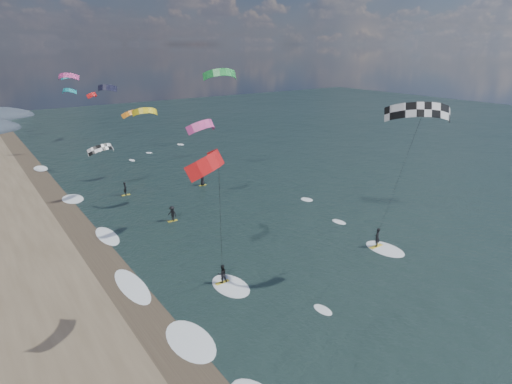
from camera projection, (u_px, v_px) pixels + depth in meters
ground at (366, 329)px, 29.93m from camera, size 260.00×260.00×0.00m
wet_sand_strip at (149, 318)px, 31.13m from camera, size 3.00×240.00×0.00m
kitesurfer_near_a at (415, 140)px, 32.57m from camera, size 8.06×9.62×15.46m
kitesurfer_near_b at (222, 207)px, 28.40m from camera, size 6.97×9.06×13.61m
far_kitesurfers at (174, 196)px, 53.60m from camera, size 11.43×12.72×1.83m
bg_kite_field at (116, 97)px, 66.53m from camera, size 16.18×69.23×10.39m
shoreline_surf at (141, 285)px, 35.45m from camera, size 2.40×79.40×0.11m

